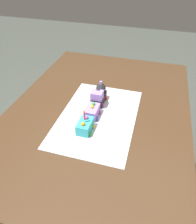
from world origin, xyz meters
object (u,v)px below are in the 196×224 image
Objects in this scene: cake_locomotive at (99,96)px; birthday_candle at (84,115)px; dining_table at (99,122)px; cake_car_caboose_turquoise at (85,126)px; cake_car_gondola_lavender at (92,111)px.

birthday_candle is at bearing 0.00° from cake_locomotive.
cake_locomotive is 2.24× the size of birthday_candle.
dining_table is 10.00× the size of cake_locomotive.
dining_table is at bearing 175.21° from cake_car_caboose_turquoise.
cake_locomotive reaches higher than dining_table.
cake_car_gondola_lavender is at bearing -0.00° from cake_locomotive.
cake_car_caboose_turquoise is 1.60× the size of birthday_candle.
cake_locomotive is 1.40× the size of cake_car_gondola_lavender.
birthday_candle reaches higher than dining_table.
cake_car_caboose_turquoise is 0.07m from birthday_candle.
birthday_candle is at bearing -4.74° from dining_table.
birthday_candle is (0.20, -0.02, 0.21)m from dining_table.
cake_car_gondola_lavender is at bearing -11.74° from dining_table.
cake_locomotive is at bearing 180.00° from cake_car_caboose_turquoise.
cake_car_gondola_lavender is at bearing 180.00° from cake_car_caboose_turquoise.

